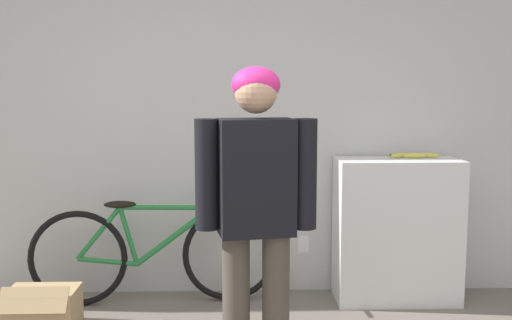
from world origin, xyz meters
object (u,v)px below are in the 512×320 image
at_px(person, 256,199).
at_px(bicycle, 155,253).
at_px(cardboard_box, 42,309).
at_px(banana, 414,155).

height_order(person, bicycle, person).
relative_size(bicycle, cardboard_box, 3.98).
bearing_deg(cardboard_box, banana, 11.41).
distance_m(bicycle, banana, 1.94).
xyz_separation_m(person, cardboard_box, (-1.33, 0.71, -0.83)).
relative_size(person, banana, 4.45).
relative_size(person, bicycle, 0.94).
distance_m(bicycle, cardboard_box, 0.81).
bearing_deg(person, cardboard_box, 142.03).
bearing_deg(cardboard_box, bicycle, 32.41).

